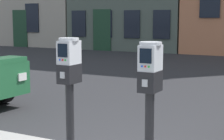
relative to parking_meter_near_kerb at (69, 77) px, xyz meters
name	(u,v)px	position (x,y,z in m)	size (l,w,h in m)	color
parking_meter_near_kerb	(69,77)	(0.00, 0.00, 0.00)	(0.22, 0.25, 1.38)	black
parking_meter_twin_adjacent	(150,85)	(0.93, 0.00, -0.01)	(0.22, 0.25, 1.36)	black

